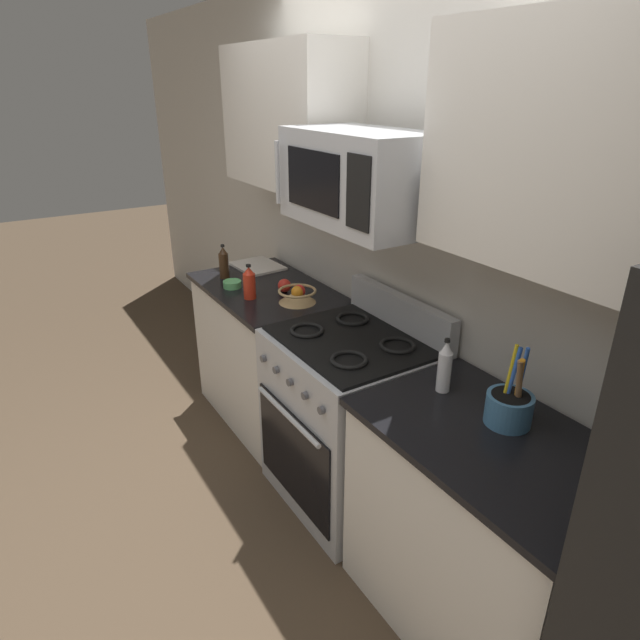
{
  "coord_description": "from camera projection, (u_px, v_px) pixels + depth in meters",
  "views": [
    {
      "loc": [
        1.92,
        -0.67,
        2.06
      ],
      "look_at": [
        -0.07,
        0.57,
        1.03
      ],
      "focal_mm": 30.61,
      "sensor_mm": 36.0,
      "label": 1
    }
  ],
  "objects": [
    {
      "name": "ground_plane",
      "position": [
        229.0,
        543.0,
        2.65
      ],
      "size": [
        16.0,
        16.0,
        0.0
      ],
      "primitive_type": "plane",
      "color": "#473828"
    },
    {
      "name": "bottle_hot_sauce",
      "position": [
        249.0,
        283.0,
        3.11
      ],
      "size": [
        0.07,
        0.07,
        0.2
      ],
      "color": "red",
      "rests_on": "counter_left"
    },
    {
      "name": "wall_back",
      "position": [
        419.0,
        251.0,
        2.65
      ],
      "size": [
        8.0,
        0.1,
        2.6
      ],
      "primitive_type": "cube",
      "color": "beige",
      "rests_on": "ground"
    },
    {
      "name": "upper_cabinets_right",
      "position": [
        579.0,
        148.0,
        1.62
      ],
      "size": [
        0.99,
        0.34,
        0.75
      ],
      "color": "silver"
    },
    {
      "name": "prep_bowl",
      "position": [
        232.0,
        284.0,
        3.3
      ],
      "size": [
        0.11,
        0.11,
        0.04
      ],
      "color": "#59AD66",
      "rests_on": "counter_left"
    },
    {
      "name": "microwave",
      "position": [
        361.0,
        178.0,
        2.32
      ],
      "size": [
        0.73,
        0.44,
        0.4
      ],
      "color": "#B2B5BA"
    },
    {
      "name": "bottle_soy",
      "position": [
        224.0,
        263.0,
        3.43
      ],
      "size": [
        0.06,
        0.06,
        0.22
      ],
      "color": "#382314",
      "rests_on": "counter_left"
    },
    {
      "name": "bottle_vinegar",
      "position": [
        445.0,
        367.0,
        2.17
      ],
      "size": [
        0.06,
        0.06,
        0.23
      ],
      "color": "silver",
      "rests_on": "counter_right"
    },
    {
      "name": "counter_left",
      "position": [
        269.0,
        353.0,
        3.5
      ],
      "size": [
        1.03,
        0.65,
        0.91
      ],
      "color": "silver",
      "rests_on": "ground"
    },
    {
      "name": "range_oven",
      "position": [
        349.0,
        418.0,
        2.8
      ],
      "size": [
        0.76,
        0.69,
        1.09
      ],
      "color": "#B2B5BA",
      "rests_on": "ground"
    },
    {
      "name": "cutting_board",
      "position": [
        257.0,
        266.0,
        3.67
      ],
      "size": [
        0.35,
        0.29,
        0.02
      ],
      "primitive_type": "cube",
      "rotation": [
        0.0,
        0.0,
        0.06
      ],
      "color": "silver",
      "rests_on": "counter_left"
    },
    {
      "name": "counter_right",
      "position": [
        479.0,
        533.0,
        2.11
      ],
      "size": [
        1.0,
        0.65,
        0.91
      ],
      "color": "silver",
      "rests_on": "ground"
    },
    {
      "name": "utensil_crock",
      "position": [
        509.0,
        407.0,
        1.97
      ],
      "size": [
        0.17,
        0.17,
        0.32
      ],
      "color": "teal",
      "rests_on": "counter_right"
    },
    {
      "name": "apple_loose",
      "position": [
        284.0,
        286.0,
        3.23
      ],
      "size": [
        0.08,
        0.08,
        0.08
      ],
      "primitive_type": "sphere",
      "color": "red",
      "rests_on": "counter_left"
    },
    {
      "name": "upper_cabinets_left",
      "position": [
        287.0,
        117.0,
        3.02
      ],
      "size": [
        1.02,
        0.34,
        0.75
      ],
      "color": "silver"
    },
    {
      "name": "fruit_basket",
      "position": [
        297.0,
        295.0,
        3.07
      ],
      "size": [
        0.22,
        0.22,
        0.1
      ],
      "color": "tan",
      "rests_on": "counter_left"
    }
  ]
}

